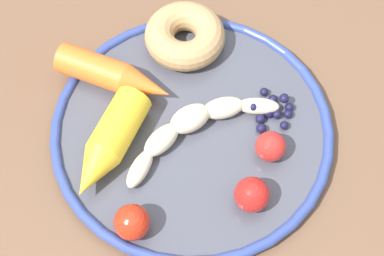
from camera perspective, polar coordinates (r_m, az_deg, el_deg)
The scene contains 10 objects.
dining_table at distance 0.75m, azimuth -3.96°, elevation -5.75°, with size 1.06×0.89×0.77m.
plate at distance 0.67m, azimuth 0.00°, elevation -0.12°, with size 0.32×0.32×0.02m.
banana at distance 0.65m, azimuth 0.19°, elevation 0.24°, with size 0.20×0.08×0.03m.
carrot_orange at distance 0.69m, azimuth -7.59°, elevation 5.11°, with size 0.09×0.14×0.04m.
carrot_yellow at distance 0.64m, azimuth -8.18°, elevation -1.58°, with size 0.14×0.09×0.04m.
donut at distance 0.72m, azimuth -0.71°, elevation 9.00°, with size 0.10×0.10×0.04m, color tan.
blueberry_pile at distance 0.68m, azimuth 7.79°, elevation 1.69°, with size 0.06×0.06×0.02m.
tomato_near at distance 0.64m, azimuth 7.70°, elevation -1.80°, with size 0.03×0.03×0.03m, color red.
tomato_mid at distance 0.60m, azimuth -5.90°, elevation -9.15°, with size 0.04×0.04×0.04m, color red.
tomato_far at distance 0.61m, azimuth 5.88°, elevation -6.50°, with size 0.04×0.04×0.04m, color red.
Camera 1 is at (0.16, 0.25, 1.37)m, focal length 54.53 mm.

